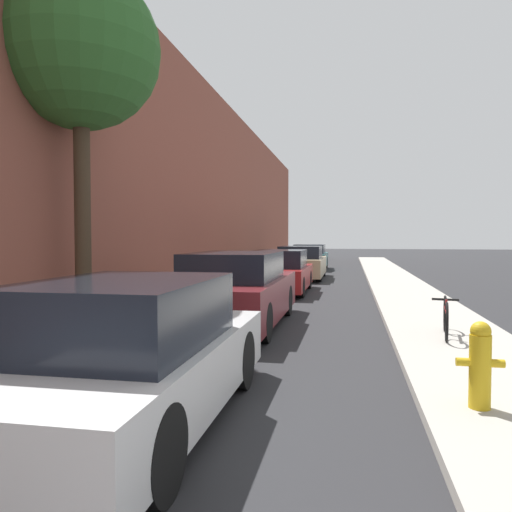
% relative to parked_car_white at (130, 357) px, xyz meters
% --- Properties ---
extents(ground_plane, '(120.00, 120.00, 0.00)m').
position_rel_parked_car_white_xyz_m(ground_plane, '(0.79, 10.86, -0.65)').
color(ground_plane, '#28282B').
extents(sidewalk_left, '(2.00, 52.00, 0.12)m').
position_rel_parked_car_white_xyz_m(sidewalk_left, '(-2.11, 10.86, -0.59)').
color(sidewalk_left, '#ADA89E').
rests_on(sidewalk_left, ground).
extents(sidewalk_right, '(2.00, 52.00, 0.12)m').
position_rel_parked_car_white_xyz_m(sidewalk_right, '(3.69, 10.86, -0.59)').
color(sidewalk_right, '#ADA89E').
rests_on(sidewalk_right, ground).
extents(building_facade_left, '(0.70, 52.00, 7.38)m').
position_rel_parked_car_white_xyz_m(building_facade_left, '(-3.46, 10.86, 3.04)').
color(building_facade_left, brown).
rests_on(building_facade_left, ground).
extents(parked_car_white, '(1.72, 4.07, 1.38)m').
position_rel_parked_car_white_xyz_m(parked_car_white, '(0.00, 0.00, 0.00)').
color(parked_car_white, black).
rests_on(parked_car_white, ground).
extents(parked_car_maroon, '(1.81, 4.69, 1.46)m').
position_rel_parked_car_white_xyz_m(parked_car_maroon, '(-0.20, 5.20, 0.05)').
color(parked_car_maroon, black).
rests_on(parked_car_maroon, ground).
extents(parked_car_red, '(1.69, 4.16, 1.36)m').
position_rel_parked_car_white_xyz_m(parked_car_red, '(-0.15, 11.21, -0.01)').
color(parked_car_red, black).
rests_on(parked_car_red, ground).
extents(parked_car_champagne, '(1.89, 4.57, 1.39)m').
position_rel_parked_car_white_xyz_m(parked_car_champagne, '(-0.03, 16.54, 0.01)').
color(parked_car_champagne, black).
rests_on(parked_car_champagne, ground).
extents(parked_car_teal, '(1.79, 3.93, 1.37)m').
position_rel_parked_car_white_xyz_m(parked_car_teal, '(-0.15, 22.53, 0.01)').
color(parked_car_teal, black).
rests_on(parked_car_teal, ground).
extents(street_tree_near, '(2.73, 2.73, 6.24)m').
position_rel_parked_car_white_xyz_m(street_tree_near, '(-2.57, 3.62, 4.30)').
color(street_tree_near, '#423323').
rests_on(street_tree_near, sidewalk_left).
extents(fire_hydrant, '(0.44, 0.20, 0.84)m').
position_rel_parked_car_white_xyz_m(fire_hydrant, '(3.23, 0.76, -0.10)').
color(fire_hydrant, gold).
rests_on(fire_hydrant, sidewalk_right).
extents(bicycle, '(0.44, 1.53, 0.63)m').
position_rel_parked_car_white_xyz_m(bicycle, '(3.56, 4.30, -0.20)').
color(bicycle, black).
rests_on(bicycle, sidewalk_right).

